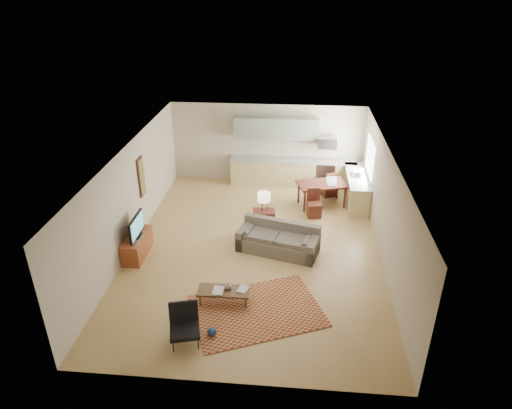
# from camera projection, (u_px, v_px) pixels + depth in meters

# --- Properties ---
(room) EXTENTS (9.00, 9.00, 9.00)m
(room) POSITION_uv_depth(u_px,v_px,m) (255.00, 203.00, 11.53)
(room) COLOR #A4834D
(room) RESTS_ON ground
(kitchen_counter_back) EXTENTS (4.26, 0.64, 0.92)m
(kitchen_counter_back) POSITION_uv_depth(u_px,v_px,m) (293.00, 172.00, 15.57)
(kitchen_counter_back) COLOR tan
(kitchen_counter_back) RESTS_ON ground
(kitchen_counter_right) EXTENTS (0.64, 2.26, 0.92)m
(kitchen_counter_right) POSITION_uv_depth(u_px,v_px,m) (356.00, 189.00, 14.35)
(kitchen_counter_right) COLOR tan
(kitchen_counter_right) RESTS_ON ground
(kitchen_range) EXTENTS (0.62, 0.62, 0.90)m
(kitchen_range) POSITION_uv_depth(u_px,v_px,m) (325.00, 174.00, 15.48)
(kitchen_range) COLOR #A5A8AD
(kitchen_range) RESTS_ON ground
(kitchen_microwave) EXTENTS (0.62, 0.40, 0.35)m
(kitchen_microwave) POSITION_uv_depth(u_px,v_px,m) (327.00, 143.00, 15.00)
(kitchen_microwave) COLOR #A5A8AD
(kitchen_microwave) RESTS_ON room
(upper_cabinets) EXTENTS (2.80, 0.34, 0.70)m
(upper_cabinets) POSITION_uv_depth(u_px,v_px,m) (276.00, 128.00, 15.07)
(upper_cabinets) COLOR gray
(upper_cabinets) RESTS_ON room
(window_right) EXTENTS (0.02, 1.40, 1.05)m
(window_right) POSITION_uv_depth(u_px,v_px,m) (370.00, 157.00, 13.83)
(window_right) COLOR white
(window_right) RESTS_ON room
(wall_art_left) EXTENTS (0.06, 0.42, 1.10)m
(wall_art_left) POSITION_uv_depth(u_px,v_px,m) (142.00, 177.00, 12.49)
(wall_art_left) COLOR olive
(wall_art_left) RESTS_ON room
(triptych) EXTENTS (1.70, 0.04, 0.50)m
(triptych) POSITION_uv_depth(u_px,v_px,m) (264.00, 132.00, 15.32)
(triptych) COLOR #FFEECB
(triptych) RESTS_ON room
(rug) EXTENTS (3.23, 2.78, 0.02)m
(rug) POSITION_uv_depth(u_px,v_px,m) (257.00, 311.00, 9.88)
(rug) COLOR maroon
(rug) RESTS_ON floor
(sofa) EXTENTS (2.34, 1.49, 0.75)m
(sofa) POSITION_uv_depth(u_px,v_px,m) (278.00, 239.00, 11.84)
(sofa) COLOR #5A5349
(sofa) RESTS_ON floor
(coffee_table) EXTENTS (1.16, 0.47, 0.35)m
(coffee_table) POSITION_uv_depth(u_px,v_px,m) (224.00, 296.00, 10.06)
(coffee_table) COLOR #4A321D
(coffee_table) RESTS_ON floor
(book_a) EXTENTS (0.25, 0.33, 0.03)m
(book_a) POSITION_uv_depth(u_px,v_px,m) (213.00, 290.00, 9.95)
(book_a) COLOR maroon
(book_a) RESTS_ON coffee_table
(book_b) EXTENTS (0.37, 0.41, 0.02)m
(book_b) POSITION_uv_depth(u_px,v_px,m) (239.00, 288.00, 10.04)
(book_b) COLOR navy
(book_b) RESTS_ON coffee_table
(vase) EXTENTS (0.16, 0.16, 0.17)m
(vase) POSITION_uv_depth(u_px,v_px,m) (228.00, 286.00, 9.98)
(vase) COLOR black
(vase) RESTS_ON coffee_table
(armchair) EXTENTS (0.82, 0.82, 0.77)m
(armchair) POSITION_uv_depth(u_px,v_px,m) (185.00, 327.00, 8.89)
(armchair) COLOR black
(armchair) RESTS_ON floor
(tv_credenza) EXTENTS (0.47, 1.23, 0.57)m
(tv_credenza) POSITION_uv_depth(u_px,v_px,m) (137.00, 245.00, 11.72)
(tv_credenza) COLOR brown
(tv_credenza) RESTS_ON floor
(tv) EXTENTS (0.09, 0.94, 0.57)m
(tv) POSITION_uv_depth(u_px,v_px,m) (136.00, 226.00, 11.46)
(tv) COLOR black
(tv) RESTS_ON tv_credenza
(console_table) EXTENTS (0.64, 0.46, 0.71)m
(console_table) POSITION_uv_depth(u_px,v_px,m) (264.00, 222.00, 12.69)
(console_table) COLOR #3D1812
(console_table) RESTS_ON floor
(table_lamp) EXTENTS (0.36, 0.36, 0.56)m
(table_lamp) POSITION_uv_depth(u_px,v_px,m) (264.00, 202.00, 12.40)
(table_lamp) COLOR beige
(table_lamp) RESTS_ON console_table
(dining_table) EXTENTS (1.67, 1.25, 0.75)m
(dining_table) POSITION_uv_depth(u_px,v_px,m) (321.00, 194.00, 14.21)
(dining_table) COLOR #3D1812
(dining_table) RESTS_ON floor
(dining_chair_near) EXTENTS (0.47, 0.48, 0.85)m
(dining_chair_near) POSITION_uv_depth(u_px,v_px,m) (314.00, 203.00, 13.54)
(dining_chair_near) COLOR #3D1812
(dining_chair_near) RESTS_ON floor
(dining_chair_far) EXTENTS (0.55, 0.56, 0.85)m
(dining_chair_far) POSITION_uv_depth(u_px,v_px,m) (328.00, 183.00, 14.82)
(dining_chair_far) COLOR #3D1812
(dining_chair_far) RESTS_ON floor
(laptop) EXTENTS (0.36, 0.30, 0.24)m
(laptop) POSITION_uv_depth(u_px,v_px,m) (332.00, 181.00, 13.87)
(laptop) COLOR #A5A8AD
(laptop) RESTS_ON dining_table
(soap_bottle) EXTENTS (0.12, 0.12, 0.19)m
(soap_bottle) POSITION_uv_depth(u_px,v_px,m) (354.00, 170.00, 14.33)
(soap_bottle) COLOR #FFEECB
(soap_bottle) RESTS_ON kitchen_counter_right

